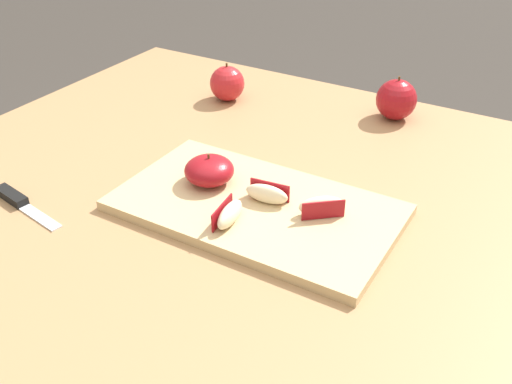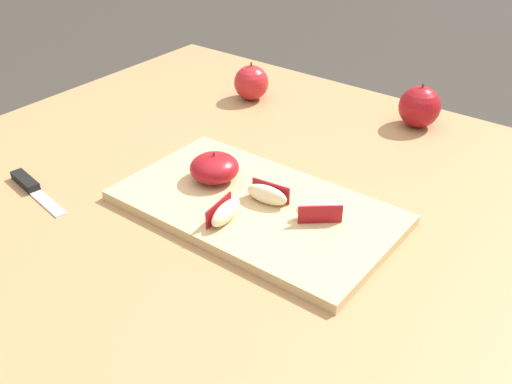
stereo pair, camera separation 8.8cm
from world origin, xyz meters
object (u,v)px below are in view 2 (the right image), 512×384
Objects in this scene: apple_half_skin_up at (214,168)px; apple_wedge_right at (225,212)px; cutting_board at (256,207)px; apple_wedge_back at (267,194)px; apple_wedge_middle at (319,210)px; whole_apple_red_delicious at (420,107)px; paring_knife at (29,185)px; whole_apple_crimson at (251,83)px.

apple_wedge_right is at bearing -41.87° from apple_half_skin_up.
apple_wedge_back is (0.01, 0.01, 0.02)m from cutting_board.
apple_wedge_right is at bearing -140.31° from apple_wedge_middle.
whole_apple_red_delicious is at bearing 68.53° from apple_half_skin_up.
paring_knife is at bearing -142.58° from apple_half_skin_up.
apple_half_skin_up is 0.11m from apple_wedge_back.
apple_wedge_back reaches higher than paring_knife.
apple_wedge_back reaches higher than cutting_board.
apple_half_skin_up is at bearing -177.78° from apple_wedge_middle.
whole_apple_red_delicious is (-0.03, 0.41, 0.01)m from apple_wedge_middle.
apple_half_skin_up is 0.97× the size of whole_apple_crimson.
apple_wedge_back is at bearing 27.37° from paring_knife.
cutting_board is 6.10× the size of apple_wedge_right.
cutting_board is 5.36× the size of apple_half_skin_up.
whole_apple_red_delicious is at bearing 56.04° from paring_knife.
apple_wedge_back is 1.06× the size of apple_wedge_middle.
cutting_board is 6.11× the size of apple_wedge_back.
apple_wedge_right is (0.09, -0.08, -0.01)m from apple_half_skin_up.
cutting_board is 0.03m from apple_wedge_back.
cutting_board is at bearing -51.35° from whole_apple_crimson.
whole_apple_red_delicious reaches higher than paring_knife.
whole_apple_red_delicious is (0.41, 0.60, 0.03)m from paring_knife.
cutting_board is 0.07m from apple_wedge_right.
whole_apple_crimson is (0.06, 0.51, 0.03)m from paring_knife.
apple_wedge_middle is at bearing 7.49° from apple_wedge_back.
apple_wedge_middle is at bearing -85.94° from whole_apple_red_delicious.
apple_wedge_right is (-0.01, -0.06, 0.02)m from cutting_board.
apple_wedge_right is 0.35m from paring_knife.
apple_wedge_middle is at bearing 39.69° from apple_wedge_right.
apple_half_skin_up reaches higher than apple_wedge_right.
paring_knife is (-0.24, -0.19, -0.03)m from apple_half_skin_up.
paring_knife is (-0.34, -0.17, -0.00)m from cutting_board.
whole_apple_crimson is (-0.34, -0.09, -0.00)m from whole_apple_red_delicious.
apple_half_skin_up is at bearing 170.96° from cutting_board.
apple_wedge_right is 0.79× the size of whole_apple_red_delicious.
apple_wedge_back is at bearing -1.96° from apple_half_skin_up.
apple_half_skin_up is 0.12m from apple_wedge_right.
cutting_board is 0.10m from apple_half_skin_up.
apple_wedge_back is 1.00× the size of apple_wedge_right.
whole_apple_red_delicious is at bearing 15.14° from whole_apple_crimson.
apple_wedge_right reaches higher than cutting_board.
apple_wedge_back is at bearing -49.11° from whole_apple_crimson.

